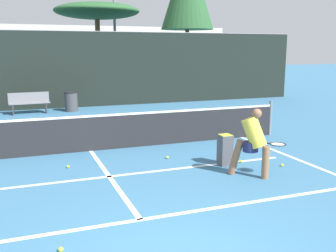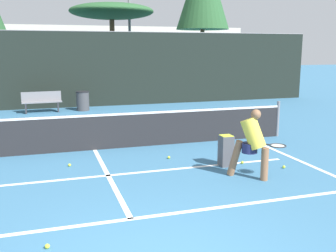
{
  "view_description": "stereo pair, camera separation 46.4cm",
  "coord_description": "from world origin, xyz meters",
  "px_view_note": "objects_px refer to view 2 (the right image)",
  "views": [
    {
      "loc": [
        -1.61,
        -3.88,
        2.62
      ],
      "look_at": [
        1.37,
        4.02,
        0.95
      ],
      "focal_mm": 42.0,
      "sensor_mm": 36.0,
      "label": 1
    },
    {
      "loc": [
        -1.18,
        -4.03,
        2.62
      ],
      "look_at": [
        1.37,
        4.02,
        0.95
      ],
      "focal_mm": 42.0,
      "sensor_mm": 36.0,
      "label": 2
    }
  ],
  "objects_px": {
    "player_practicing": "(252,142)",
    "trash_bin": "(83,101)",
    "parked_car": "(132,86)",
    "ball_hopper": "(226,150)",
    "courtside_bench": "(42,101)"
  },
  "relations": [
    {
      "from": "courtside_bench",
      "to": "trash_bin",
      "type": "relative_size",
      "value": 1.95
    },
    {
      "from": "parked_car",
      "to": "courtside_bench",
      "type": "bearing_deg",
      "value": -139.92
    },
    {
      "from": "player_practicing",
      "to": "ball_hopper",
      "type": "height_order",
      "value": "player_practicing"
    },
    {
      "from": "player_practicing",
      "to": "courtside_bench",
      "type": "height_order",
      "value": "player_practicing"
    },
    {
      "from": "courtside_bench",
      "to": "parked_car",
      "type": "height_order",
      "value": "parked_car"
    },
    {
      "from": "player_practicing",
      "to": "parked_car",
      "type": "distance_m",
      "value": 14.12
    },
    {
      "from": "player_practicing",
      "to": "ball_hopper",
      "type": "xyz_separation_m",
      "value": [
        -0.12,
        0.94,
        -0.4
      ]
    },
    {
      "from": "ball_hopper",
      "to": "parked_car",
      "type": "relative_size",
      "value": 0.17
    },
    {
      "from": "trash_bin",
      "to": "parked_car",
      "type": "height_order",
      "value": "parked_car"
    },
    {
      "from": "courtside_bench",
      "to": "trash_bin",
      "type": "height_order",
      "value": "courtside_bench"
    },
    {
      "from": "player_practicing",
      "to": "ball_hopper",
      "type": "bearing_deg",
      "value": 142.04
    },
    {
      "from": "ball_hopper",
      "to": "parked_car",
      "type": "distance_m",
      "value": 13.19
    },
    {
      "from": "courtside_bench",
      "to": "player_practicing",
      "type": "bearing_deg",
      "value": -71.78
    },
    {
      "from": "parked_car",
      "to": "trash_bin",
      "type": "bearing_deg",
      "value": -127.56
    },
    {
      "from": "player_practicing",
      "to": "trash_bin",
      "type": "distance_m",
      "value": 10.44
    }
  ]
}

